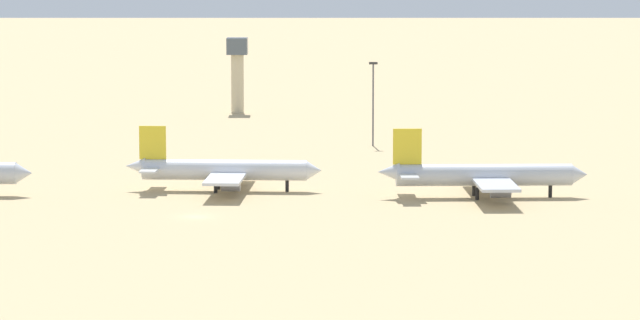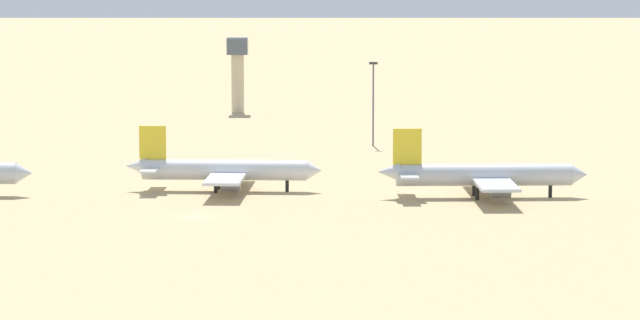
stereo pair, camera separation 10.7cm
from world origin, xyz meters
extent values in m
plane|color=tan|center=(0.00, 0.00, 0.00)|extent=(4000.00, 4000.00, 0.00)
cone|color=silver|center=(-30.43, 20.79, 3.89)|extent=(2.81, 3.54, 3.52)
cylinder|color=silver|center=(2.71, 26.60, 3.69)|extent=(28.23, 4.81, 3.51)
cone|color=silver|center=(17.96, 25.90, 3.69)|extent=(2.79, 3.45, 3.34)
cone|color=silver|center=(-12.55, 27.31, 4.21)|extent=(3.65, 3.14, 2.98)
cube|color=yellow|center=(-9.57, 27.17, 8.30)|extent=(4.58, 0.65, 5.71)
cube|color=silver|center=(-9.41, 30.68, 4.04)|extent=(3.08, 6.09, 0.32)
cube|color=silver|center=(-9.73, 23.66, 4.04)|extent=(3.08, 6.09, 0.32)
cube|color=silver|center=(3.58, 26.56, 3.16)|extent=(7.26, 28.34, 0.49)
cylinder|color=slate|center=(4.76, 33.10, 1.93)|extent=(3.25, 2.08, 1.93)
cylinder|color=slate|center=(4.15, 19.94, 1.93)|extent=(3.25, 2.08, 1.93)
cylinder|color=black|center=(13.37, 26.11, 0.97)|extent=(0.61, 0.61, 1.93)
cylinder|color=black|center=(1.49, 28.77, 0.97)|extent=(0.61, 0.61, 1.93)
cylinder|color=black|center=(1.29, 24.56, 0.97)|extent=(0.61, 0.61, 1.93)
cylinder|color=silver|center=(46.22, 19.56, 3.83)|extent=(29.32, 4.65, 3.65)
cone|color=silver|center=(62.09, 20.10, 3.83)|extent=(2.86, 3.56, 3.47)
cone|color=silver|center=(30.34, 19.02, 4.38)|extent=(3.76, 3.23, 3.10)
cube|color=yellow|center=(33.44, 19.12, 8.63)|extent=(4.76, 0.62, 5.93)
cube|color=silver|center=(33.32, 22.77, 4.20)|extent=(3.13, 6.30, 0.33)
cube|color=silver|center=(33.57, 15.47, 4.20)|extent=(3.13, 6.30, 0.33)
cube|color=silver|center=(47.13, 19.59, 3.29)|extent=(7.20, 29.41, 0.51)
cylinder|color=slate|center=(47.81, 26.46, 2.01)|extent=(3.35, 2.12, 2.01)
cylinder|color=slate|center=(48.27, 12.78, 2.01)|extent=(3.35, 2.12, 2.01)
cylinder|color=black|center=(57.31, 19.94, 1.00)|extent=(0.64, 0.64, 2.01)
cylinder|color=black|center=(44.77, 21.70, 1.00)|extent=(0.64, 0.64, 2.01)
cylinder|color=black|center=(44.92, 17.32, 1.00)|extent=(0.64, 0.64, 2.01)
cylinder|color=#C6B793|center=(-2.80, 161.17, 7.44)|extent=(3.20, 3.20, 14.88)
cube|color=#4C5660|center=(-2.80, 161.17, 16.98)|extent=(5.20, 5.20, 4.20)
cylinder|color=#59595E|center=(29.73, 91.59, 8.59)|extent=(0.36, 0.36, 17.19)
cube|color=#333333|center=(29.73, 91.59, 17.44)|extent=(1.80, 0.50, 0.50)
camera|label=1|loc=(20.62, -243.14, 40.36)|focal=89.85mm
camera|label=2|loc=(20.73, -243.14, 40.36)|focal=89.85mm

